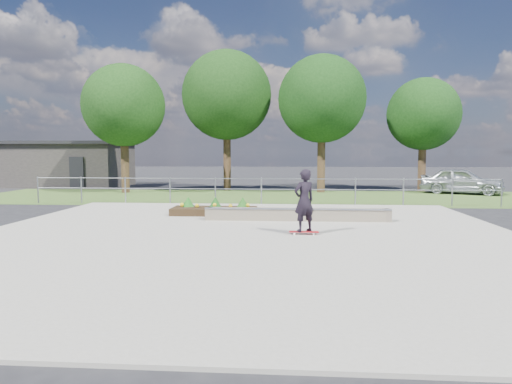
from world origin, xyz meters
TOP-DOWN VIEW (x-y plane):
  - ground at (0.00, 0.00)m, footprint 120.00×120.00m
  - grass_verge at (0.00, 11.00)m, footprint 30.00×8.00m
  - concrete_slab at (0.00, 0.00)m, footprint 15.00×15.00m
  - fence at (0.00, 7.50)m, footprint 20.06×0.06m
  - building at (-14.00, 18.00)m, footprint 8.40×5.40m
  - tree_far_left at (-8.00, 13.00)m, footprint 4.55×4.55m
  - tree_mid_left at (-2.50, 15.00)m, footprint 5.25×5.25m
  - tree_mid_right at (3.00, 14.00)m, footprint 4.90×4.90m
  - tree_far_right at (9.00, 15.50)m, footprint 4.20×4.20m
  - grind_ledge at (1.45, 2.78)m, footprint 6.00×0.44m
  - planter_bed at (-1.48, 4.08)m, footprint 3.00×1.20m
  - skateboarder at (1.59, 0.28)m, footprint 0.80×0.67m
  - parked_car at (10.59, 13.57)m, footprint 4.54×3.33m

SIDE VIEW (x-z plane):
  - ground at x=0.00m, z-range 0.00..0.00m
  - grass_verge at x=0.00m, z-range 0.00..0.02m
  - concrete_slab at x=0.00m, z-range 0.00..0.06m
  - planter_bed at x=-1.48m, z-range -0.06..0.55m
  - grind_ledge at x=1.45m, z-range 0.05..0.48m
  - parked_car at x=10.59m, z-range 0.00..1.44m
  - fence at x=0.00m, z-range 0.17..1.37m
  - skateboarder at x=1.59m, z-range 0.09..1.86m
  - building at x=-14.00m, z-range 0.01..3.01m
  - tree_far_right at x=9.00m, z-range 1.18..7.78m
  - tree_far_left at x=-8.00m, z-range 1.28..8.43m
  - tree_mid_right at x=3.00m, z-range 1.38..9.08m
  - tree_mid_left at x=-2.50m, z-range 1.48..9.73m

